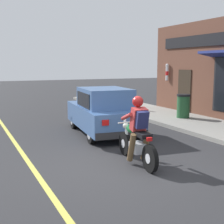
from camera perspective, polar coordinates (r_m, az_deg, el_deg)
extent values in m
plane|color=#2B2B2D|center=(7.30, 1.14, -10.03)|extent=(80.00, 80.00, 0.00)
cube|color=gray|center=(12.43, 15.42, -2.15)|extent=(2.60, 22.00, 0.14)
cube|color=#D1C64C|center=(9.55, -17.01, -5.86)|extent=(0.12, 19.80, 0.01)
cube|color=#2D2319|center=(14.99, 13.07, 3.53)|extent=(0.04, 0.90, 2.10)
cylinder|color=white|center=(15.92, 10.04, 6.98)|extent=(0.14, 0.14, 0.70)
cylinder|color=red|center=(15.92, 10.04, 6.98)|extent=(0.15, 0.15, 0.20)
sphere|color=silver|center=(15.91, 10.07, 8.42)|extent=(0.16, 0.16, 0.16)
cylinder|color=black|center=(8.15, 2.40, -5.76)|extent=(0.15, 0.63, 0.62)
cylinder|color=silver|center=(8.15, 2.40, -5.76)|extent=(0.14, 0.23, 0.22)
cylinder|color=black|center=(6.93, 6.97, -8.43)|extent=(0.15, 0.63, 0.62)
cylinder|color=silver|center=(6.93, 6.97, -8.43)|extent=(0.14, 0.23, 0.22)
cube|color=silver|center=(7.47, 4.66, -6.50)|extent=(0.31, 0.42, 0.24)
ellipsoid|color=#196B33|center=(7.59, 3.90, -3.05)|extent=(0.34, 0.54, 0.24)
cube|color=black|center=(7.18, 5.48, -4.09)|extent=(0.31, 0.58, 0.10)
cylinder|color=silver|center=(7.99, 2.69, -3.74)|extent=(0.10, 0.33, 0.68)
cylinder|color=silver|center=(7.82, 3.05, -1.91)|extent=(0.56, 0.09, 0.04)
sphere|color=silver|center=(8.00, 2.56, -2.55)|extent=(0.16, 0.16, 0.16)
cylinder|color=silver|center=(7.22, 7.18, -7.90)|extent=(0.13, 0.55, 0.08)
cube|color=red|center=(6.86, 6.84, -4.97)|extent=(0.12, 0.07, 0.08)
cylinder|color=brown|center=(7.32, 3.62, -6.48)|extent=(0.17, 0.36, 0.71)
cylinder|color=brown|center=(7.47, 6.15, -6.20)|extent=(0.17, 0.36, 0.71)
cube|color=#B23333|center=(7.27, 4.90, -1.34)|extent=(0.37, 0.36, 0.57)
cylinder|color=#B23333|center=(7.40, 2.70, -0.83)|extent=(0.14, 0.53, 0.26)
cylinder|color=#B23333|center=(7.57, 5.49, -0.65)|extent=(0.14, 0.53, 0.26)
sphere|color=#A51919|center=(7.27, 4.74, 1.92)|extent=(0.26, 0.26, 0.26)
cube|color=navy|center=(7.13, 5.45, -1.39)|extent=(0.30, 0.26, 0.42)
cylinder|color=black|center=(11.60, -6.96, -1.51)|extent=(0.24, 0.62, 0.60)
cylinder|color=silver|center=(11.60, -6.96, -1.51)|extent=(0.23, 0.35, 0.33)
cylinder|color=black|center=(11.99, -0.23, -1.11)|extent=(0.24, 0.62, 0.60)
cylinder|color=silver|center=(11.99, -0.23, -1.11)|extent=(0.23, 0.35, 0.33)
cylinder|color=black|center=(9.32, -3.72, -3.99)|extent=(0.24, 0.62, 0.60)
cylinder|color=silver|center=(9.32, -3.72, -3.99)|extent=(0.23, 0.35, 0.33)
cylinder|color=black|center=(9.80, 4.42, -3.36)|extent=(0.24, 0.62, 0.60)
cylinder|color=silver|center=(9.80, 4.42, -3.36)|extent=(0.23, 0.35, 0.33)
cube|color=#42669E|center=(10.59, -1.76, -0.78)|extent=(2.03, 3.86, 0.70)
cube|color=#42669E|center=(10.27, -1.35, 2.53)|extent=(1.64, 2.04, 0.66)
cube|color=black|center=(11.10, -2.75, 2.73)|extent=(1.35, 0.49, 0.51)
cube|color=black|center=(10.07, -5.28, 2.26)|extent=(0.19, 1.51, 0.46)
cube|color=black|center=(10.52, 2.41, 2.56)|extent=(0.19, 1.51, 0.46)
cube|color=silver|center=(12.22, -6.70, 1.01)|extent=(0.24, 0.07, 0.14)
cube|color=red|center=(8.67, -1.22, -1.96)|extent=(0.20, 0.06, 0.16)
cube|color=silver|center=(12.48, -2.14, 1.23)|extent=(0.24, 0.07, 0.14)
cube|color=red|center=(9.04, 4.92, -1.55)|extent=(0.20, 0.06, 0.16)
cube|color=#28282B|center=(12.37, -4.34, -0.60)|extent=(1.61, 0.29, 0.20)
cube|color=#28282B|center=(8.95, 1.83, -4.18)|extent=(1.61, 0.29, 0.20)
cylinder|color=#23512D|center=(13.32, 12.89, 0.92)|extent=(0.52, 0.52, 0.90)
cylinder|color=black|center=(13.26, 12.96, 3.02)|extent=(0.56, 0.56, 0.08)
cylinder|color=red|center=(15.33, 3.97, 0.72)|extent=(0.24, 0.24, 0.16)
cylinder|color=red|center=(15.28, 3.99, 2.10)|extent=(0.18, 0.18, 0.58)
sphere|color=red|center=(15.25, 4.00, 3.33)|extent=(0.20, 0.20, 0.20)
cylinder|color=red|center=(15.21, 3.56, 2.26)|extent=(0.10, 0.08, 0.08)
cylinder|color=red|center=(15.34, 4.41, 2.31)|extent=(0.10, 0.08, 0.08)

